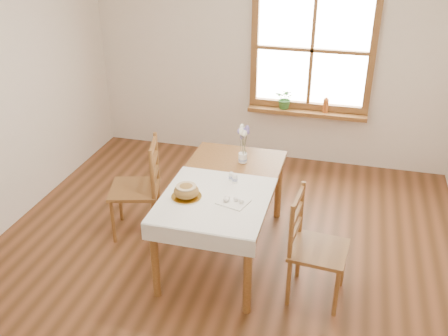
# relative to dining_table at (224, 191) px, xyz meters

# --- Properties ---
(ground) EXTENTS (5.00, 5.00, 0.00)m
(ground) POSITION_rel_dining_table_xyz_m (0.00, -0.30, -0.66)
(ground) COLOR brown
(ground) RESTS_ON ground
(room_walls) EXTENTS (4.60, 5.10, 2.65)m
(room_walls) POSITION_rel_dining_table_xyz_m (0.00, -0.30, 1.04)
(room_walls) COLOR white
(room_walls) RESTS_ON ground
(window) EXTENTS (1.46, 0.08, 1.46)m
(window) POSITION_rel_dining_table_xyz_m (0.50, 2.17, 0.79)
(window) COLOR #92582D
(window) RESTS_ON ground
(window_sill) EXTENTS (1.46, 0.20, 0.05)m
(window_sill) POSITION_rel_dining_table_xyz_m (0.50, 2.10, 0.03)
(window_sill) COLOR #92582D
(window_sill) RESTS_ON ground
(dining_table) EXTENTS (0.90, 1.60, 0.75)m
(dining_table) POSITION_rel_dining_table_xyz_m (0.00, 0.00, 0.00)
(dining_table) COLOR #92582D
(dining_table) RESTS_ON ground
(table_linen) EXTENTS (0.91, 0.99, 0.01)m
(table_linen) POSITION_rel_dining_table_xyz_m (0.00, -0.30, 0.09)
(table_linen) COLOR white
(table_linen) RESTS_ON dining_table
(chair_left) EXTENTS (0.60, 0.58, 1.00)m
(chair_left) POSITION_rel_dining_table_xyz_m (-0.94, 0.11, -0.17)
(chair_left) COLOR #92582D
(chair_left) RESTS_ON ground
(chair_right) EXTENTS (0.51, 0.49, 0.96)m
(chair_right) POSITION_rel_dining_table_xyz_m (0.90, -0.39, -0.18)
(chair_right) COLOR #92582D
(chair_right) RESTS_ON ground
(bread_plate) EXTENTS (0.26, 0.26, 0.01)m
(bread_plate) POSITION_rel_dining_table_xyz_m (-0.24, -0.34, 0.10)
(bread_plate) COLOR white
(bread_plate) RESTS_ON table_linen
(bread_loaf) EXTENTS (0.21, 0.21, 0.12)m
(bread_loaf) POSITION_rel_dining_table_xyz_m (-0.24, -0.34, 0.17)
(bread_loaf) COLOR olive
(bread_loaf) RESTS_ON bread_plate
(egg_napkin) EXTENTS (0.28, 0.26, 0.01)m
(egg_napkin) POSITION_rel_dining_table_xyz_m (0.17, -0.32, 0.10)
(egg_napkin) COLOR white
(egg_napkin) RESTS_ON table_linen
(eggs) EXTENTS (0.22, 0.21, 0.04)m
(eggs) POSITION_rel_dining_table_xyz_m (0.17, -0.32, 0.13)
(eggs) COLOR white
(eggs) RESTS_ON egg_napkin
(salt_shaker) EXTENTS (0.05, 0.05, 0.09)m
(salt_shaker) POSITION_rel_dining_table_xyz_m (0.10, 0.01, 0.14)
(salt_shaker) COLOR white
(salt_shaker) RESTS_ON table_linen
(pepper_shaker) EXTENTS (0.06, 0.06, 0.09)m
(pepper_shaker) POSITION_rel_dining_table_xyz_m (0.05, 0.04, 0.14)
(pepper_shaker) COLOR white
(pepper_shaker) RESTS_ON table_linen
(flower_vase) EXTENTS (0.09, 0.09, 0.09)m
(flower_vase) POSITION_rel_dining_table_xyz_m (0.07, 0.43, 0.13)
(flower_vase) COLOR white
(flower_vase) RESTS_ON dining_table
(lavender_bouquet) EXTENTS (0.15, 0.15, 0.28)m
(lavender_bouquet) POSITION_rel_dining_table_xyz_m (0.07, 0.43, 0.32)
(lavender_bouquet) COLOR #635393
(lavender_bouquet) RESTS_ON flower_vase
(potted_plant) EXTENTS (0.29, 0.31, 0.20)m
(potted_plant) POSITION_rel_dining_table_xyz_m (0.23, 2.10, 0.15)
(potted_plant) COLOR #356C2B
(potted_plant) RESTS_ON window_sill
(amber_bottle) EXTENTS (0.08, 0.08, 0.19)m
(amber_bottle) POSITION_rel_dining_table_xyz_m (0.72, 2.10, 0.15)
(amber_bottle) COLOR #B15820
(amber_bottle) RESTS_ON window_sill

